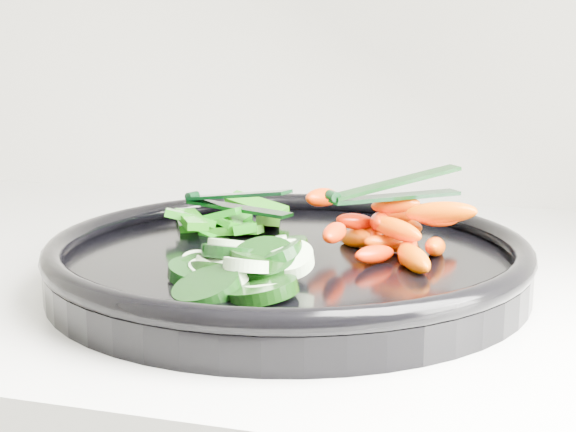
# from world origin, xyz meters

# --- Properties ---
(veggie_tray) EXTENTS (0.47, 0.47, 0.04)m
(veggie_tray) POSITION_xyz_m (-0.48, 1.63, 0.95)
(veggie_tray) COLOR black
(veggie_tray) RESTS_ON counter
(cucumber_pile) EXTENTS (0.12, 0.13, 0.04)m
(cucumber_pile) POSITION_xyz_m (-0.50, 1.56, 0.96)
(cucumber_pile) COLOR black
(cucumber_pile) RESTS_ON veggie_tray
(carrot_pile) EXTENTS (0.14, 0.15, 0.05)m
(carrot_pile) POSITION_xyz_m (-0.41, 1.66, 0.97)
(carrot_pile) COLOR #FF3E00
(carrot_pile) RESTS_ON veggie_tray
(pepper_pile) EXTENTS (0.11, 0.12, 0.03)m
(pepper_pile) POSITION_xyz_m (-0.55, 1.70, 0.96)
(pepper_pile) COLOR #176609
(pepper_pile) RESTS_ON veggie_tray
(tong_carrot) EXTENTS (0.10, 0.08, 0.02)m
(tong_carrot) POSITION_xyz_m (-0.41, 1.66, 1.00)
(tong_carrot) COLOR black
(tong_carrot) RESTS_ON carrot_pile
(tong_pepper) EXTENTS (0.11, 0.05, 0.02)m
(tong_pepper) POSITION_xyz_m (-0.55, 1.70, 0.98)
(tong_pepper) COLOR black
(tong_pepper) RESTS_ON pepper_pile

